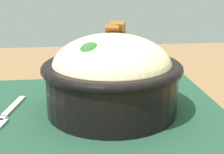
{
  "coord_description": "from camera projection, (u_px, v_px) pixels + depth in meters",
  "views": [
    {
      "loc": [
        0.02,
        0.41,
        0.91
      ],
      "look_at": [
        -0.03,
        -0.02,
        0.77
      ],
      "focal_mm": 52.36,
      "sensor_mm": 36.0,
      "label": 1
    }
  ],
  "objects": [
    {
      "name": "fork",
      "position": [
        4.0,
        116.0,
        0.44
      ],
      "size": [
        0.04,
        0.13,
        0.0
      ],
      "color": "silver",
      "rests_on": "placemat"
    },
    {
      "name": "bowl",
      "position": [
        112.0,
        75.0,
        0.45
      ],
      "size": [
        0.23,
        0.23,
        0.12
      ],
      "color": "black",
      "rests_on": "placemat"
    },
    {
      "name": "placemat",
      "position": [
        73.0,
        119.0,
        0.44
      ],
      "size": [
        0.43,
        0.35,
        0.0
      ],
      "primitive_type": "cube",
      "rotation": [
        0.0,
        0.0,
        0.0
      ],
      "color": "#1E422D",
      "rests_on": "table"
    }
  ]
}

